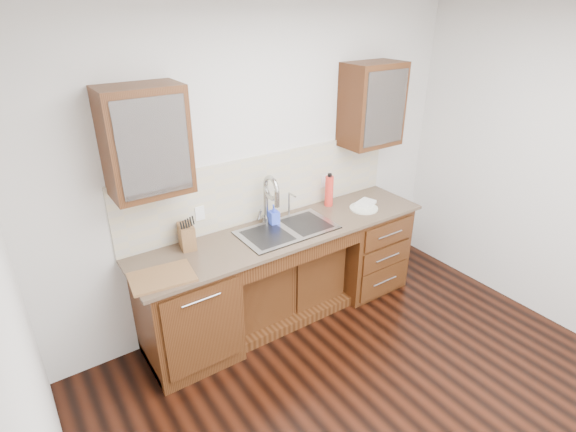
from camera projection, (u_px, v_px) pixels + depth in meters
ground at (398, 424)px, 3.21m from camera, size 4.00×3.50×0.10m
wall_back at (262, 169)px, 3.95m from camera, size 4.00×0.10×2.70m
wall_left at (28, 426)px, 1.57m from camera, size 0.10×3.50×2.70m
base_cabinet_left at (187, 312)px, 3.59m from camera, size 0.70×0.62×0.88m
base_cabinet_center at (280, 279)px, 4.18m from camera, size 1.20×0.44×0.70m
base_cabinet_right at (363, 246)px, 4.55m from camera, size 0.70×0.62×0.88m
countertop at (286, 231)px, 3.86m from camera, size 2.70×0.65×0.03m
backsplash at (266, 186)px, 3.96m from camera, size 2.70×0.02×0.59m
sink at (287, 239)px, 3.88m from camera, size 0.84×0.46×0.19m
faucet at (266, 202)px, 3.90m from camera, size 0.04×0.04×0.40m
filter_tap at (289, 203)px, 4.06m from camera, size 0.02×0.02×0.24m
upper_cabinet_left at (145, 142)px, 3.04m from camera, size 0.55×0.34×0.75m
upper_cabinet_right at (372, 105)px, 4.11m from camera, size 0.55×0.34×0.75m
outlet_left at (200, 213)px, 3.66m from camera, size 0.08×0.01×0.12m
outlet_right at (325, 181)px, 4.32m from camera, size 0.08×0.01×0.12m
soap_bottle at (274, 215)px, 3.92m from camera, size 0.09×0.09×0.18m
water_bottle at (329, 191)px, 4.25m from camera, size 0.10×0.10×0.29m
plate at (364, 208)px, 4.23m from camera, size 0.28×0.28×0.01m
dish_towel at (366, 203)px, 4.29m from camera, size 0.22×0.19×0.03m
knife_block at (187, 236)px, 3.54m from camera, size 0.14×0.19×0.20m
cutting_board at (162, 277)px, 3.18m from camera, size 0.48×0.36×0.02m
cup_left_a at (123, 152)px, 2.98m from camera, size 0.17×0.17×0.11m
cup_left_b at (159, 147)px, 3.11m from camera, size 0.13×0.13×0.10m
cup_right_a at (367, 111)px, 4.10m from camera, size 0.15×0.15×0.10m
cup_right_b at (375, 110)px, 4.15m from camera, size 0.12×0.12×0.09m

